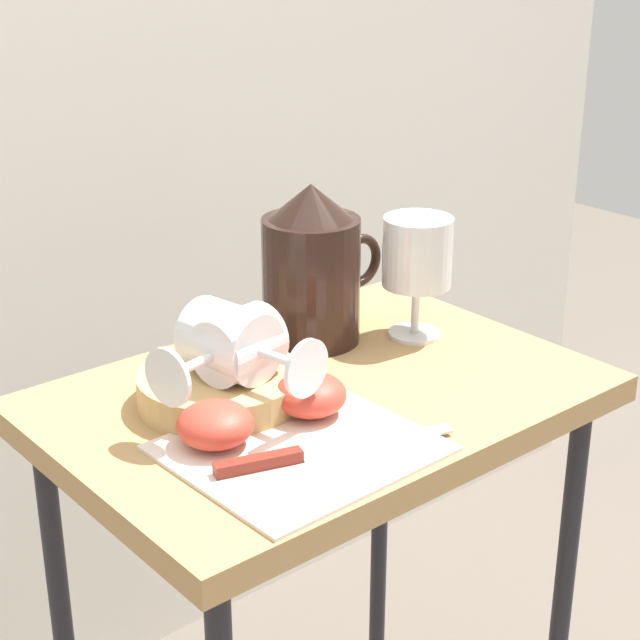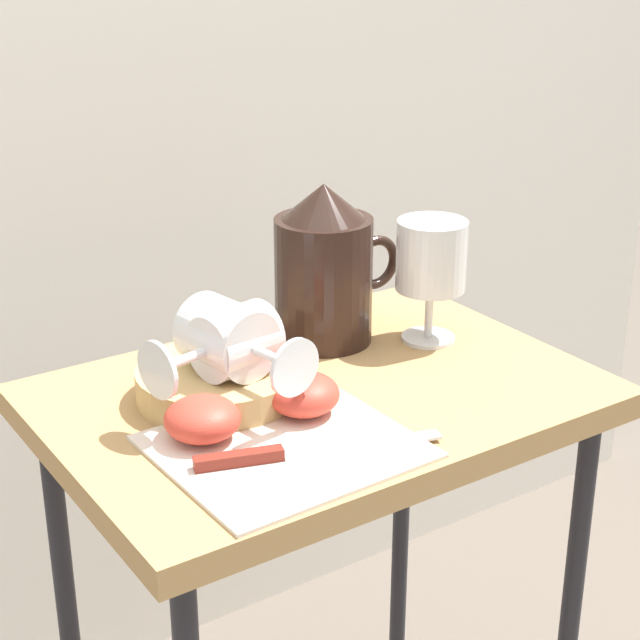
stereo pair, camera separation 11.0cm
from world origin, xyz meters
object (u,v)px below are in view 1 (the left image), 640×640
at_px(basket_tray, 220,388).
at_px(wine_glass_tipped_far, 233,342).
at_px(wine_glass_tipped_near, 235,346).
at_px(apple_half_right, 310,395).
at_px(knife, 301,455).
at_px(table, 320,455).
at_px(pitcher, 312,278).
at_px(wine_glass_upright, 417,258).
at_px(apple_half_left, 215,424).

height_order(basket_tray, wine_glass_tipped_far, wine_glass_tipped_far).
bearing_deg(wine_glass_tipped_near, wine_glass_tipped_far, 86.75).
height_order(basket_tray, wine_glass_tipped_near, wine_glass_tipped_near).
distance_m(wine_glass_tipped_far, apple_half_right, 0.10).
distance_m(basket_tray, knife, 0.15).
xyz_separation_m(table, pitcher, (0.08, 0.11, 0.16)).
relative_size(wine_glass_tipped_near, wine_glass_tipped_far, 0.95).
relative_size(wine_glass_tipped_far, apple_half_right, 2.10).
bearing_deg(knife, apple_half_right, 45.47).
distance_m(table, wine_glass_tipped_near, 0.18).
bearing_deg(pitcher, wine_glass_upright, -35.05).
bearing_deg(basket_tray, pitcher, 20.81).
distance_m(table, pitcher, 0.21).
distance_m(wine_glass_tipped_near, apple_half_right, 0.09).
xyz_separation_m(apple_half_left, knife, (0.04, -0.08, -0.02)).
distance_m(basket_tray, apple_half_left, 0.10).
distance_m(pitcher, wine_glass_tipped_far, 0.20).
bearing_deg(pitcher, knife, -131.60).
bearing_deg(table, wine_glass_upright, 11.89).
relative_size(pitcher, wine_glass_upright, 1.29).
distance_m(pitcher, apple_half_right, 0.21).
height_order(wine_glass_tipped_near, wine_glass_tipped_far, wine_glass_tipped_far).
bearing_deg(apple_half_right, wine_glass_upright, 19.48).
bearing_deg(apple_half_left, wine_glass_upright, 12.10).
bearing_deg(knife, wine_glass_tipped_far, 81.14).
distance_m(basket_tray, wine_glass_upright, 0.30).
bearing_deg(wine_glass_upright, pitcher, 144.95).
bearing_deg(knife, table, 43.71).
bearing_deg(apple_half_right, knife, -134.53).
xyz_separation_m(wine_glass_tipped_near, apple_half_left, (-0.06, -0.05, -0.05)).
relative_size(basket_tray, knife, 0.74).
xyz_separation_m(table, wine_glass_upright, (0.18, 0.04, 0.18)).
bearing_deg(table, pitcher, 54.00).
xyz_separation_m(pitcher, wine_glass_tipped_far, (-0.18, -0.09, -0.01)).
distance_m(wine_glass_tipped_near, wine_glass_tipped_far, 0.01).
bearing_deg(wine_glass_tipped_near, pitcher, 27.17).
xyz_separation_m(pitcher, knife, (-0.20, -0.22, -0.07)).
xyz_separation_m(basket_tray, wine_glass_tipped_far, (0.01, -0.02, 0.06)).
xyz_separation_m(wine_glass_upright, apple_half_right, (-0.23, -0.08, -0.07)).
distance_m(table, wine_glass_upright, 0.26).
distance_m(pitcher, wine_glass_upright, 0.13).
bearing_deg(wine_glass_tipped_near, knife, -99.07).
xyz_separation_m(basket_tray, apple_half_left, (-0.06, -0.08, 0.01)).
height_order(table, wine_glass_upright, wine_glass_upright).
bearing_deg(table, knife, -136.29).
height_order(apple_half_left, apple_half_right, same).
bearing_deg(table, apple_half_left, -167.67).
relative_size(basket_tray, wine_glass_tipped_far, 1.10).
height_order(basket_tray, apple_half_right, apple_half_right).
height_order(apple_half_left, knife, apple_half_left).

